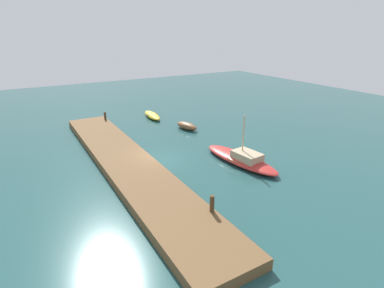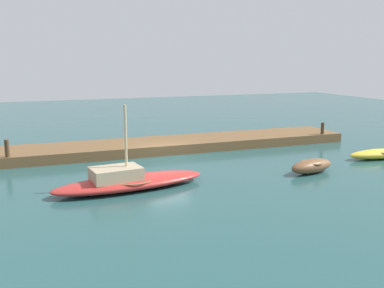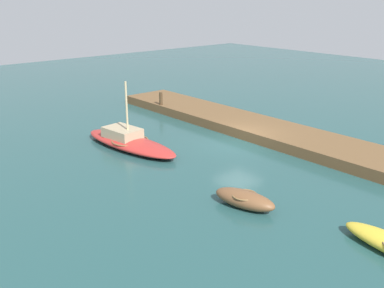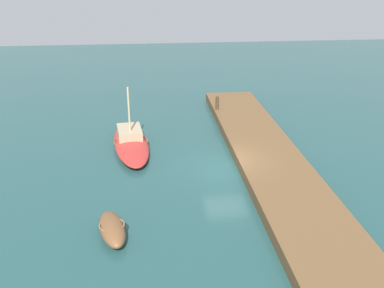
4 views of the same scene
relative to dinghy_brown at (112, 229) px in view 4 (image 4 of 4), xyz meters
The scene contains 5 objects.
ground_plane 8.63m from the dinghy_brown, 45.38° to the right, with size 84.00×84.00×0.00m, color #234C4C.
dock_platform 10.59m from the dinghy_brown, 55.13° to the right, with size 27.10×3.88×0.63m, color brown.
dinghy_brown is the anchor object (origin of this frame).
sailboat_red 9.85m from the dinghy_brown, ahead, with size 7.57×2.94×3.97m.
mooring_post_mid_west 16.71m from the dinghy_brown, 24.80° to the right, with size 0.25×0.25×0.97m, color #47331E.
Camera 4 is at (-22.39, 4.40, 11.08)m, focal length 41.08 mm.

